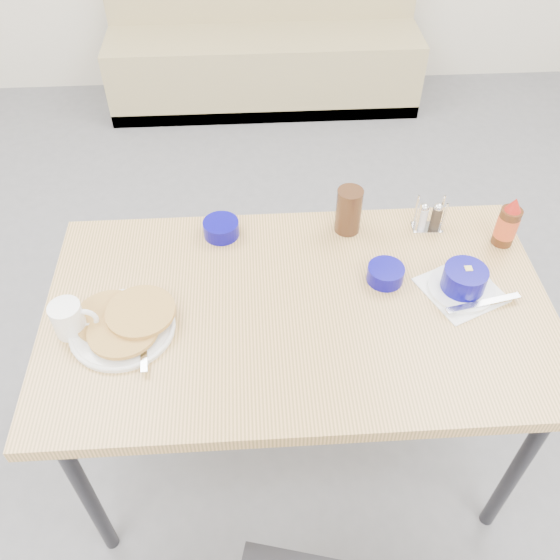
{
  "coord_description": "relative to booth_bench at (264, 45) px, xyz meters",
  "views": [
    {
      "loc": [
        -0.12,
        -0.82,
        1.99
      ],
      "look_at": [
        -0.05,
        0.29,
        0.82
      ],
      "focal_mm": 38.0,
      "sensor_mm": 36.0,
      "label": 1
    }
  ],
  "objects": [
    {
      "name": "butter_bowl",
      "position": [
        0.25,
        -2.45,
        0.43
      ],
      "size": [
        0.1,
        0.1,
        0.05
      ],
      "rotation": [
        0.0,
        0.0,
        0.41
      ],
      "color": "#080576",
      "rests_on": "dining_table"
    },
    {
      "name": "ground",
      "position": [
        0.0,
        -2.78,
        -0.35
      ],
      "size": [
        6.0,
        6.0,
        0.0
      ],
      "primitive_type": "plane",
      "color": "slate",
      "rests_on": "ground"
    },
    {
      "name": "pancake_plate",
      "position": [
        -0.47,
        -2.59,
        0.43
      ],
      "size": [
        0.28,
        0.29,
        0.05
      ],
      "rotation": [
        0.0,
        0.0,
        -0.21
      ],
      "color": "white",
      "rests_on": "dining_table"
    },
    {
      "name": "coffee_mug",
      "position": [
        -0.6,
        -2.58,
        0.46
      ],
      "size": [
        0.12,
        0.08,
        0.1
      ],
      "rotation": [
        0.0,
        0.0,
        -0.06
      ],
      "color": "white",
      "rests_on": "dining_table"
    },
    {
      "name": "syrup_bottle",
      "position": [
        0.64,
        -2.31,
        0.48
      ],
      "size": [
        0.06,
        0.06,
        0.17
      ],
      "rotation": [
        0.0,
        0.0,
        0.04
      ],
      "color": "#47230F",
      "rests_on": "dining_table"
    },
    {
      "name": "amber_tumbler",
      "position": [
        0.18,
        -2.22,
        0.48
      ],
      "size": [
        0.1,
        0.1,
        0.15
      ],
      "primitive_type": "cylinder",
      "rotation": [
        0.0,
        0.0,
        0.34
      ],
      "color": "#3B2212",
      "rests_on": "dining_table"
    },
    {
      "name": "sugar_wrapper",
      "position": [
        -0.51,
        -2.55,
        0.41
      ],
      "size": [
        0.05,
        0.05,
        0.0
      ],
      "primitive_type": "cube",
      "rotation": [
        0.0,
        0.0,
        0.65
      ],
      "color": "#CA5E43",
      "rests_on": "dining_table"
    },
    {
      "name": "booth_bench",
      "position": [
        0.0,
        0.0,
        0.0
      ],
      "size": [
        1.9,
        0.56,
        1.22
      ],
      "color": "tan",
      "rests_on": "ground"
    },
    {
      "name": "condiment_caddy",
      "position": [
        0.43,
        -2.23,
        0.45
      ],
      "size": [
        0.1,
        0.06,
        0.11
      ],
      "rotation": [
        0.0,
        0.0,
        -0.04
      ],
      "color": "silver",
      "rests_on": "dining_table"
    },
    {
      "name": "grits_setting",
      "position": [
        0.46,
        -2.5,
        0.45
      ],
      "size": [
        0.28,
        0.26,
        0.08
      ],
      "rotation": [
        0.0,
        0.0,
        0.42
      ],
      "color": "white",
      "rests_on": "dining_table"
    },
    {
      "name": "dining_table",
      "position": [
        0.0,
        -2.53,
        0.35
      ],
      "size": [
        1.4,
        0.8,
        0.76
      ],
      "color": "tan",
      "rests_on": "ground"
    },
    {
      "name": "creamer_bowl",
      "position": [
        -0.22,
        -2.22,
        0.43
      ],
      "size": [
        0.11,
        0.11,
        0.05
      ],
      "rotation": [
        0.0,
        0.0,
        -0.07
      ],
      "color": "#080576",
      "rests_on": "dining_table"
    }
  ]
}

